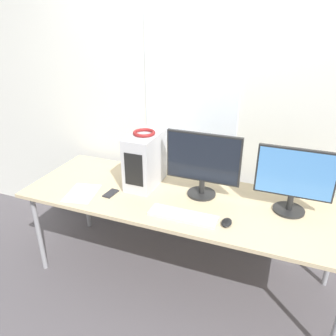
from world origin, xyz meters
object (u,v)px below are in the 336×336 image
pc_tower (145,160)px  mouse (227,222)px  monitor_right_near (294,178)px  monitor_main (203,162)px  cell_phone (111,193)px  keyboard (183,216)px  headphones (144,133)px

pc_tower → mouse: bearing=-23.8°
monitor_right_near → pc_tower: bearing=179.6°
pc_tower → monitor_right_near: (1.10, -0.01, 0.04)m
monitor_main → cell_phone: monitor_main is taller
monitor_main → monitor_right_near: (0.63, -0.00, -0.01)m
monitor_main → mouse: (0.26, -0.32, -0.26)m
monitor_main → cell_phone: 0.74m
monitor_main → keyboard: size_ratio=1.17×
pc_tower → keyboard: (0.44, -0.35, -0.20)m
monitor_main → mouse: bearing=-50.3°
headphones → monitor_right_near: size_ratio=0.34×
monitor_right_near → cell_phone: monitor_right_near is taller
pc_tower → monitor_main: 0.47m
mouse → cell_phone: size_ratio=0.79×
monitor_right_near → keyboard: 0.79m
monitor_main → keyboard: 0.43m
pc_tower → headphones: size_ratio=2.46×
pc_tower → headphones: headphones is taller
monitor_main → cell_phone: size_ratio=4.02×
monitor_right_near → monitor_main: bearing=180.0°
monitor_right_near → cell_phone: bearing=-169.3°
cell_phone → mouse: bearing=0.8°
headphones → mouse: 0.91m
headphones → cell_phone: headphones is taller
monitor_right_near → headphones: bearing=179.6°
mouse → cell_phone: bearing=175.4°
mouse → cell_phone: (-0.91, 0.07, -0.01)m
pc_tower → headphones: bearing=90.0°
monitor_right_near → mouse: size_ratio=4.69×
cell_phone → pc_tower: bearing=59.8°
keyboard → mouse: size_ratio=4.33×
monitor_right_near → keyboard: monitor_right_near is taller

